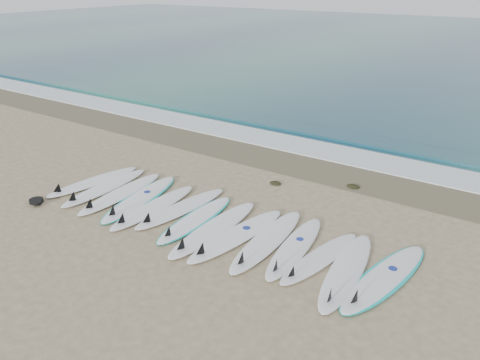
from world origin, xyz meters
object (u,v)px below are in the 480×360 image
Objects in this scene: leash_coil at (36,201)px; surfboard_13 at (384,278)px; surfboard_0 at (91,182)px; surfboard_7 at (213,229)px.

surfboard_13 is at bearing 11.48° from leash_coil.
surfboard_0 reaches higher than leash_coil.
surfboard_0 is 1.45m from leash_coil.
surfboard_13 is at bearing 5.37° from surfboard_7.
surfboard_0 is 4.03m from surfboard_7.
surfboard_0 is 0.93× the size of surfboard_7.
surfboard_7 reaches higher than surfboard_13.
surfboard_0 is 0.94× the size of surfboard_13.
surfboard_7 reaches higher than surfboard_0.
surfboard_7 is at bearing 5.30° from surfboard_0.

